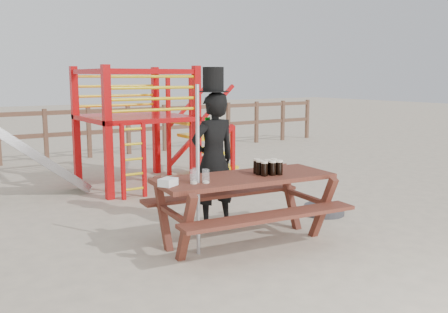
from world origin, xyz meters
TOP-DOWN VIEW (x-y plane):
  - ground at (0.00, 0.00)m, footprint 60.00×60.00m
  - back_fence at (0.00, 7.00)m, footprint 15.09×0.09m
  - playground_fort at (0.12, 3.58)m, footprint 4.71×1.84m
  - picnic_table at (-0.06, -0.07)m, footprint 2.19×1.63m
  - man_with_hat at (0.02, 0.73)m, footprint 0.63×0.42m
  - metal_pole at (-0.69, -0.09)m, footprint 0.04×0.04m
  - parasol_base at (1.59, 0.29)m, footprint 0.56×0.56m
  - paper_bag at (-1.03, -0.06)m, footprint 0.23×0.21m
  - stout_pints at (0.21, -0.15)m, footprint 0.28×0.30m
  - empty_glasses at (-0.69, -0.10)m, footprint 0.20×0.19m

SIDE VIEW (x-z plane):
  - ground at x=0.00m, z-range 0.00..0.00m
  - parasol_base at x=1.59m, z-range -0.05..0.19m
  - picnic_table at x=-0.06m, z-range 0.10..0.90m
  - back_fence at x=0.00m, z-range 0.14..1.34m
  - paper_bag at x=-1.03m, z-range 0.79..0.87m
  - empty_glasses at x=-0.69m, z-range 0.79..0.94m
  - stout_pints at x=0.21m, z-range 0.80..0.97m
  - man_with_hat at x=0.02m, z-range -0.11..1.93m
  - metal_pole at x=-0.69m, z-range 0.00..1.84m
  - playground_fort at x=0.12m, z-range 0.02..2.12m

